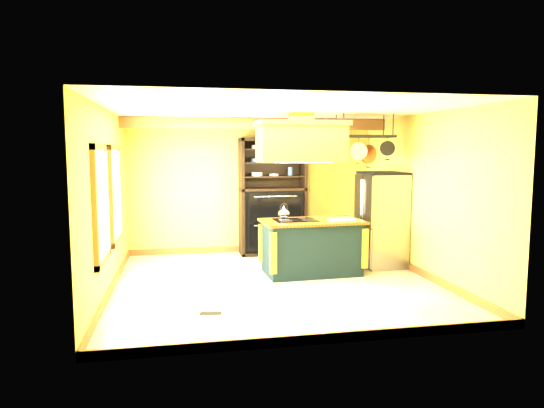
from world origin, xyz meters
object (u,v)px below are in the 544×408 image
object	(u,v)px
range_hood	(301,141)
hutch	(272,209)
kitchen_island	(311,246)
refrigerator	(381,221)
pot_rack	(364,142)

from	to	relation	value
range_hood	hutch	size ratio (longest dim) A/B	0.64
kitchen_island	refrigerator	world-z (taller)	refrigerator
kitchen_island	refrigerator	size ratio (longest dim) A/B	1.04
range_hood	pot_rack	bearing A→B (deg)	0.14
pot_rack	refrigerator	distance (m)	1.55
range_hood	pot_rack	size ratio (longest dim) A/B	1.45
hutch	range_hood	bearing A→B (deg)	-85.26
refrigerator	hutch	xyz separation A→B (m)	(-1.74, 1.43, 0.09)
range_hood	refrigerator	size ratio (longest dim) A/B	0.89
kitchen_island	pot_rack	distance (m)	1.99
refrigerator	hutch	bearing A→B (deg)	140.68
pot_rack	hutch	distance (m)	2.55
range_hood	kitchen_island	bearing A→B (deg)	0.21
range_hood	pot_rack	world-z (taller)	same
kitchen_island	hutch	size ratio (longest dim) A/B	0.74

